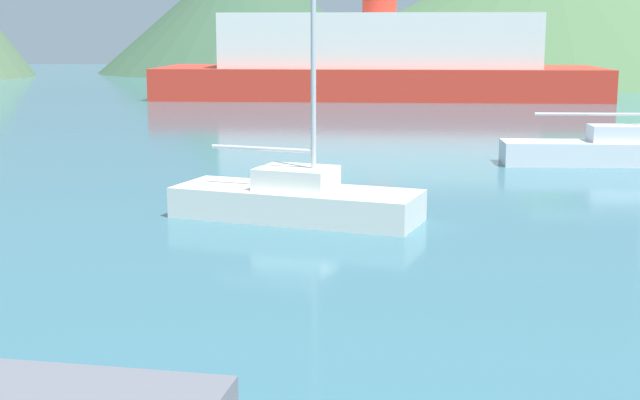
# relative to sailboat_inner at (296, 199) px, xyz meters

# --- Properties ---
(sailboat_inner) EXTENTS (6.09, 4.08, 7.80)m
(sailboat_inner) POSITION_rel_sailboat_inner_xyz_m (0.00, 0.00, 0.00)
(sailboat_inner) COLOR white
(sailboat_inner) RESTS_ON ground_plane
(sailboat_middle) EXTENTS (8.19, 2.25, 7.62)m
(sailboat_middle) POSITION_rel_sailboat_inner_xyz_m (11.01, 8.09, 0.02)
(sailboat_middle) COLOR silver
(sailboat_middle) RESTS_ON ground_plane
(ferry_distant) EXTENTS (29.74, 12.22, 7.08)m
(ferry_distant) POSITION_rel_sailboat_inner_xyz_m (6.19, 38.75, 1.94)
(ferry_distant) COLOR red
(ferry_distant) RESTS_ON ground_plane
(hill_central) EXTENTS (31.81, 31.81, 13.59)m
(hill_central) POSITION_rel_sailboat_inner_xyz_m (-3.88, 77.89, 6.31)
(hill_central) COLOR #38563D
(hill_central) RESTS_ON ground_plane
(hill_east) EXTENTS (55.36, 55.36, 13.74)m
(hill_east) POSITION_rel_sailboat_inner_xyz_m (26.67, 70.11, 6.39)
(hill_east) COLOR #476B42
(hill_east) RESTS_ON ground_plane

